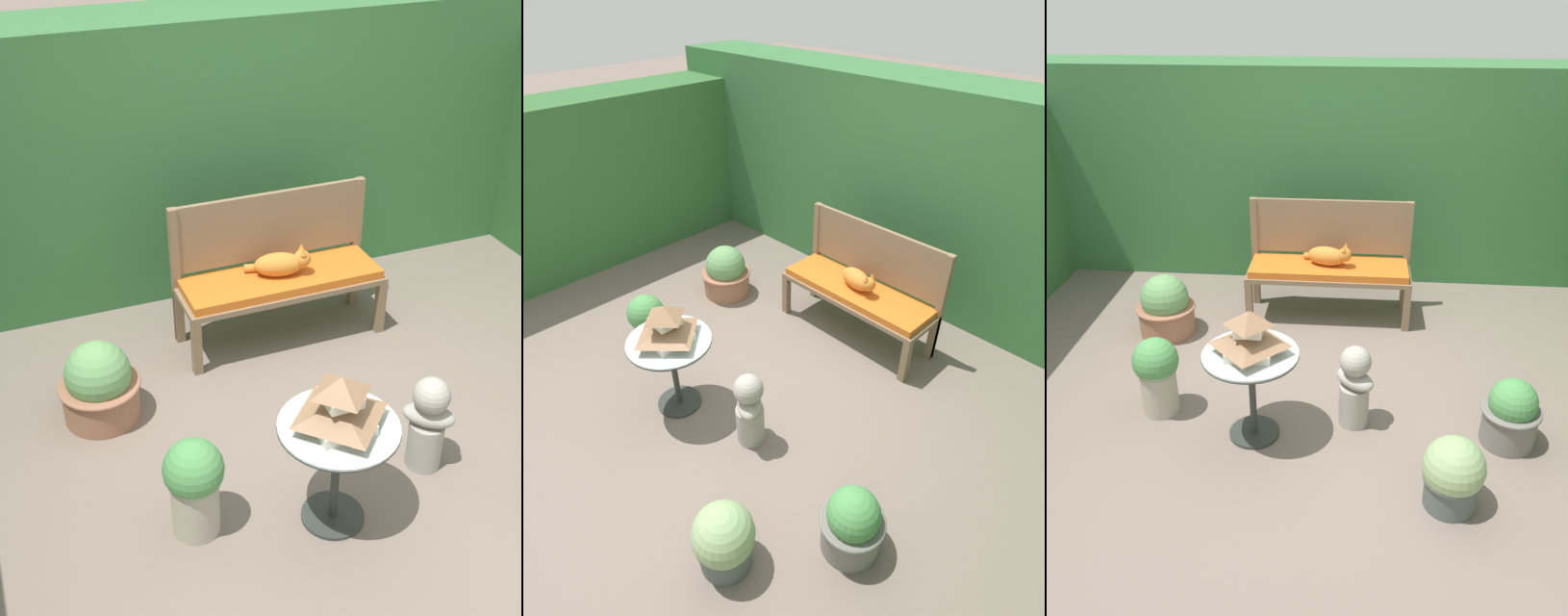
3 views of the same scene
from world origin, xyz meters
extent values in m
plane|color=#75665B|center=(0.00, 0.00, 0.00)|extent=(30.00, 30.00, 0.00)
cube|color=#38703D|center=(0.00, 2.29, 1.01)|extent=(6.40, 0.76, 2.01)
cube|color=#7F664C|center=(-0.51, 0.94, 0.20)|extent=(0.06, 0.06, 0.40)
cube|color=#7F664C|center=(0.84, 0.94, 0.20)|extent=(0.06, 0.06, 0.40)
cube|color=#7F664C|center=(-0.51, 1.34, 0.20)|extent=(0.06, 0.06, 0.40)
cube|color=#7F664C|center=(0.84, 1.34, 0.20)|extent=(0.06, 0.06, 0.40)
cube|color=#7F664C|center=(0.17, 1.14, 0.42)|extent=(1.41, 0.46, 0.04)
cube|color=orange|center=(0.17, 1.14, 0.47)|extent=(1.35, 0.43, 0.06)
cube|color=#7F664C|center=(-0.51, 1.35, 0.50)|extent=(0.06, 0.06, 1.01)
cube|color=#7F664C|center=(0.85, 1.35, 0.50)|extent=(0.06, 0.06, 1.01)
cube|color=#7F664C|center=(0.17, 1.35, 0.77)|extent=(1.35, 0.04, 0.48)
ellipsoid|color=orange|center=(0.15, 1.14, 0.58)|extent=(0.36, 0.24, 0.16)
sphere|color=orange|center=(0.30, 1.10, 0.61)|extent=(0.12, 0.12, 0.12)
cone|color=orange|center=(0.31, 1.13, 0.68)|extent=(0.05, 0.05, 0.05)
cone|color=orange|center=(0.30, 1.07, 0.68)|extent=(0.05, 0.05, 0.05)
cylinder|color=orange|center=(0.04, 1.24, 0.53)|extent=(0.19, 0.10, 0.06)
cylinder|color=#2D332D|center=(-0.23, -0.52, 0.01)|extent=(0.33, 0.33, 0.02)
cylinder|color=#2D332D|center=(-0.23, -0.52, 0.31)|extent=(0.04, 0.04, 0.62)
cylinder|color=silver|center=(-0.23, -0.52, 0.62)|extent=(0.60, 0.60, 0.01)
torus|color=#2D332D|center=(-0.23, -0.52, 0.61)|extent=(0.61, 0.61, 0.02)
cube|color=silver|center=(-0.23, -0.52, 0.66)|extent=(0.28, 0.28, 0.06)
pyramid|color=#936B4C|center=(-0.23, -0.52, 0.73)|extent=(0.37, 0.37, 0.09)
cube|color=silver|center=(-0.23, -0.52, 0.80)|extent=(0.17, 0.17, 0.05)
pyramid|color=#936B4C|center=(-0.23, -0.52, 0.88)|extent=(0.23, 0.23, 0.09)
cylinder|color=#A39E93|center=(0.42, -0.35, 0.15)|extent=(0.20, 0.20, 0.30)
ellipsoid|color=#A39E93|center=(0.42, -0.35, 0.35)|extent=(0.33, 0.31, 0.11)
sphere|color=#A39E93|center=(0.42, -0.35, 0.49)|extent=(0.21, 0.21, 0.21)
cylinder|color=#ADA393|center=(-0.91, -0.33, 0.18)|extent=(0.25, 0.25, 0.36)
torus|color=#ADA393|center=(-0.91, -0.33, 0.35)|extent=(0.28, 0.28, 0.03)
sphere|color=#4C8E4C|center=(-0.91, -0.33, 0.41)|extent=(0.31, 0.31, 0.31)
cylinder|color=#9E664C|center=(-1.18, 0.74, 0.13)|extent=(0.46, 0.46, 0.25)
torus|color=#9E664C|center=(-1.18, 0.74, 0.24)|extent=(0.50, 0.50, 0.03)
sphere|color=#66995B|center=(-1.18, 0.74, 0.32)|extent=(0.40, 0.40, 0.40)
camera|label=1|loc=(-1.62, -3.01, 3.11)|focal=45.00mm
camera|label=2|loc=(2.21, -1.78, 2.79)|focal=28.00mm
camera|label=3|loc=(0.39, -3.59, 2.62)|focal=35.00mm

